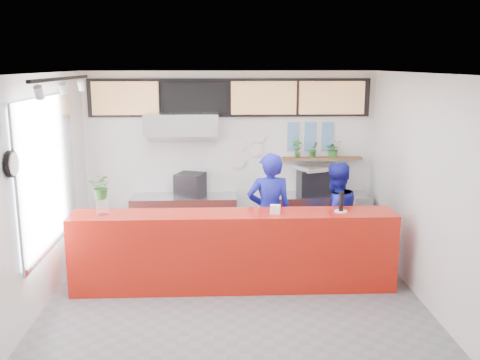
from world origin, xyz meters
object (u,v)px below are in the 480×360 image
(staff_center, at_px, (269,214))
(panini_oven, at_px, (190,185))
(espresso_machine, at_px, (319,182))
(pepper_mill, at_px, (341,201))
(staff_right, at_px, (334,217))
(service_counter, at_px, (234,251))

(staff_center, bearing_deg, panini_oven, -47.36)
(espresso_machine, height_order, staff_center, staff_center)
(staff_center, xyz_separation_m, pepper_mill, (0.94, -0.57, 0.33))
(staff_center, xyz_separation_m, staff_right, (0.99, 0.04, -0.08))
(espresso_machine, xyz_separation_m, staff_right, (0.02, -1.19, -0.29))
(staff_center, height_order, pepper_mill, staff_center)
(service_counter, relative_size, panini_oven, 10.29)
(staff_center, bearing_deg, staff_right, 179.84)
(espresso_machine, relative_size, staff_center, 0.38)
(panini_oven, relative_size, staff_center, 0.24)
(service_counter, height_order, pepper_mill, pepper_mill)
(staff_right, bearing_deg, pepper_mill, 64.16)
(espresso_machine, bearing_deg, panini_oven, 177.89)
(service_counter, relative_size, espresso_machine, 6.37)
(service_counter, xyz_separation_m, staff_right, (1.55, 0.61, 0.29))
(service_counter, xyz_separation_m, pepper_mill, (1.49, -0.00, 0.70))
(panini_oven, bearing_deg, staff_right, -7.60)
(service_counter, height_order, panini_oven, panini_oven)
(pepper_mill, bearing_deg, staff_right, 85.20)
(staff_right, xyz_separation_m, pepper_mill, (-0.05, -0.61, 0.41))
(pepper_mill, bearing_deg, service_counter, 179.92)
(panini_oven, bearing_deg, espresso_machine, 20.47)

